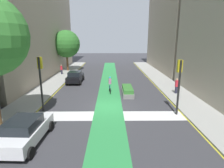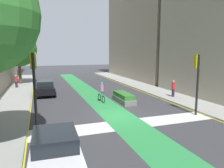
{
  "view_description": "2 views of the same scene",
  "coord_description": "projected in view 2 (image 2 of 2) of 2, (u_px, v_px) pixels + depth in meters",
  "views": [
    {
      "loc": [
        0.16,
        -15.53,
        5.98
      ],
      "look_at": [
        0.32,
        1.1,
        1.82
      ],
      "focal_mm": 29.59,
      "sensor_mm": 36.0,
      "label": 1
    },
    {
      "loc": [
        -5.2,
        -13.87,
        4.55
      ],
      "look_at": [
        0.69,
        3.08,
        1.82
      ],
      "focal_mm": 34.0,
      "sensor_mm": 36.0,
      "label": 2
    }
  ],
  "objects": [
    {
      "name": "curb_stripe_right",
      "position": [
        186.0,
        108.0,
        17.27
      ],
      "size": [
        0.16,
        60.0,
        0.01
      ],
      "primitive_type": "cube",
      "color": "yellow",
      "rests_on": "ground_plane"
    },
    {
      "name": "pedestrian_sidewalk_left_a",
      "position": [
        16.0,
        81.0,
        26.36
      ],
      "size": [
        0.34,
        0.34,
        1.56
      ],
      "color": "#262638",
      "rests_on": "sidewalk_left"
    },
    {
      "name": "crosswalk_band",
      "position": [
        128.0,
        124.0,
        13.46
      ],
      "size": [
        12.0,
        1.8,
        0.01
      ],
      "primitive_type": "cube",
      "color": "silver",
      "rests_on": "ground_plane"
    },
    {
      "name": "cyclist_in_lane",
      "position": [
        102.0,
        92.0,
        19.28
      ],
      "size": [
        0.32,
        1.73,
        1.86
      ],
      "color": "black",
      "rests_on": "ground_plane"
    },
    {
      "name": "sidewalk_right",
      "position": [
        201.0,
        106.0,
        17.75
      ],
      "size": [
        3.0,
        60.0,
        0.15
      ],
      "primitive_type": "cube",
      "color": "#9E9E99",
      "rests_on": "ground_plane"
    },
    {
      "name": "pedestrian_sidewalk_right_a",
      "position": [
        173.0,
        88.0,
        20.94
      ],
      "size": [
        0.34,
        0.34,
        1.63
      ],
      "color": "#262638",
      "rests_on": "sidewalk_right"
    },
    {
      "name": "traffic_signal_near_right",
      "position": [
        197.0,
        73.0,
        15.13
      ],
      "size": [
        0.35,
        0.52,
        4.37
      ],
      "color": "black",
      "rests_on": "ground_plane"
    },
    {
      "name": "median_planter",
      "position": [
        124.0,
        98.0,
        19.33
      ],
      "size": [
        1.12,
        3.28,
        0.85
      ],
      "color": "slate",
      "rests_on": "ground_plane"
    },
    {
      "name": "curb_stripe_left",
      "position": [
        28.0,
        125.0,
        13.38
      ],
      "size": [
        0.16,
        60.0,
        0.01
      ],
      "primitive_type": "cube",
      "color": "yellow",
      "rests_on": "ground_plane"
    },
    {
      "name": "bike_lane_paint",
      "position": [
        117.0,
        115.0,
        15.33
      ],
      "size": [
        2.4,
        60.0,
        0.01
      ],
      "primitive_type": "cube",
      "color": "#2D8C47",
      "rests_on": "ground_plane"
    },
    {
      "name": "sidewalk_left",
      "position": [
        2.0,
        126.0,
        12.88
      ],
      "size": [
        3.0,
        60.0,
        0.15
      ],
      "primitive_type": "cube",
      "color": "#9E9E99",
      "rests_on": "ground_plane"
    },
    {
      "name": "car_black_left_far",
      "position": [
        45.0,
        88.0,
        22.35
      ],
      "size": [
        2.04,
        4.21,
        1.57
      ],
      "color": "black",
      "rests_on": "ground_plane"
    },
    {
      "name": "car_white_left_near",
      "position": [
        55.0,
        149.0,
        8.22
      ],
      "size": [
        2.16,
        4.27,
        1.57
      ],
      "color": "silver",
      "rests_on": "ground_plane"
    },
    {
      "name": "street_tree_far",
      "position": [
        19.0,
        49.0,
        29.08
      ],
      "size": [
        4.84,
        4.84,
        7.22
      ],
      "color": "brown",
      "rests_on": "sidewalk_left"
    },
    {
      "name": "ground_plane",
      "position": [
        117.0,
        115.0,
        15.32
      ],
      "size": [
        120.0,
        120.0,
        0.0
      ],
      "primitive_type": "plane",
      "color": "#38383D"
    },
    {
      "name": "traffic_signal_near_left",
      "position": [
        34.0,
        76.0,
        12.28
      ],
      "size": [
        0.35,
        0.52,
        4.52
      ],
      "color": "black",
      "rests_on": "ground_plane"
    }
  ]
}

